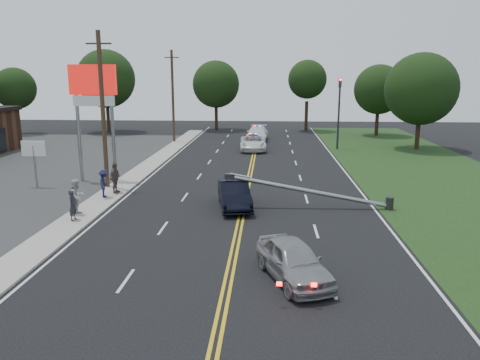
# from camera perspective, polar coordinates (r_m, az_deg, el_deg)

# --- Properties ---
(ground) EXTENTS (120.00, 120.00, 0.00)m
(ground) POSITION_cam_1_polar(r_m,az_deg,el_deg) (18.89, -0.97, -9.95)
(ground) COLOR black
(ground) RESTS_ON ground
(sidewalk) EXTENTS (1.80, 70.00, 0.12)m
(sidewalk) POSITION_cam_1_polar(r_m,az_deg,el_deg) (29.97, -15.63, -1.77)
(sidewalk) COLOR #9D988E
(sidewalk) RESTS_ON ground
(grass_verge) EXTENTS (12.00, 80.00, 0.01)m
(grass_verge) POSITION_cam_1_polar(r_m,az_deg,el_deg) (30.81, 26.61, -2.37)
(grass_verge) COLOR #153313
(grass_verge) RESTS_ON ground
(centerline_yellow) EXTENTS (0.36, 80.00, 0.00)m
(centerline_yellow) POSITION_cam_1_polar(r_m,az_deg,el_deg) (28.37, 0.63, -2.20)
(centerline_yellow) COLOR gold
(centerline_yellow) RESTS_ON ground
(pylon_sign) EXTENTS (3.20, 0.35, 8.00)m
(pylon_sign) POSITION_cam_1_polar(r_m,az_deg,el_deg) (33.60, -17.43, 9.88)
(pylon_sign) COLOR gray
(pylon_sign) RESTS_ON ground
(small_sign) EXTENTS (1.60, 0.14, 3.10)m
(small_sign) POSITION_cam_1_polar(r_m,az_deg,el_deg) (33.55, -23.83, 3.08)
(small_sign) COLOR gray
(small_sign) RESTS_ON ground
(traffic_signal) EXTENTS (0.28, 0.41, 7.05)m
(traffic_signal) POSITION_cam_1_polar(r_m,az_deg,el_deg) (47.99, 11.98, 8.67)
(traffic_signal) COLOR #2D2D30
(traffic_signal) RESTS_ON ground
(fallen_streetlight) EXTENTS (9.36, 0.44, 1.91)m
(fallen_streetlight) POSITION_cam_1_polar(r_m,az_deg,el_deg) (26.32, 9.55, -1.51)
(fallen_streetlight) COLOR #2D2D30
(fallen_streetlight) RESTS_ON ground
(utility_pole_mid) EXTENTS (1.60, 0.28, 10.00)m
(utility_pole_mid) POSITION_cam_1_polar(r_m,az_deg,el_deg) (31.33, -16.38, 8.12)
(utility_pole_mid) COLOR #382619
(utility_pole_mid) RESTS_ON ground
(utility_pole_far) EXTENTS (1.60, 0.28, 10.00)m
(utility_pole_far) POSITION_cam_1_polar(r_m,az_deg,el_deg) (52.52, -8.19, 10.08)
(utility_pole_far) COLOR #382619
(utility_pole_far) RESTS_ON ground
(tree_4) EXTENTS (5.15, 5.15, 8.31)m
(tree_4) POSITION_cam_1_polar(r_m,az_deg,el_deg) (65.85, -25.76, 10.01)
(tree_4) COLOR black
(tree_4) RESTS_ON ground
(tree_5) EXTENTS (7.44, 7.44, 10.62)m
(tree_5) POSITION_cam_1_polar(r_m,az_deg,el_deg) (64.01, -16.04, 11.76)
(tree_5) COLOR black
(tree_5) RESTS_ON ground
(tree_6) EXTENTS (6.29, 6.29, 9.31)m
(tree_6) POSITION_cam_1_polar(r_m,az_deg,el_deg) (64.26, -2.95, 11.57)
(tree_6) COLOR black
(tree_6) RESTS_ON ground
(tree_7) EXTENTS (5.09, 5.09, 9.36)m
(tree_7) POSITION_cam_1_polar(r_m,az_deg,el_deg) (63.72, 8.22, 12.02)
(tree_7) COLOR black
(tree_7) RESTS_ON ground
(tree_8) EXTENTS (6.02, 6.02, 8.66)m
(tree_8) POSITION_cam_1_polar(r_m,az_deg,el_deg) (60.51, 16.58, 10.53)
(tree_8) COLOR black
(tree_8) RESTS_ON ground
(tree_9) EXTENTS (7.07, 7.07, 9.53)m
(tree_9) POSITION_cam_1_polar(r_m,az_deg,el_deg) (50.15, 21.23, 10.30)
(tree_9) COLOR black
(tree_9) RESTS_ON ground
(crashed_sedan) EXTENTS (2.35, 4.74, 1.49)m
(crashed_sedan) POSITION_cam_1_polar(r_m,az_deg,el_deg) (26.15, -0.70, -1.81)
(crashed_sedan) COLOR black
(crashed_sedan) RESTS_ON ground
(waiting_sedan) EXTENTS (3.11, 4.58, 1.45)m
(waiting_sedan) POSITION_cam_1_polar(r_m,az_deg,el_deg) (17.22, 6.51, -9.73)
(waiting_sedan) COLOR gray
(waiting_sedan) RESTS_ON ground
(emergency_a) EXTENTS (2.72, 5.50, 1.50)m
(emergency_a) POSITION_cam_1_polar(r_m,az_deg,el_deg) (46.66, 1.59, 4.56)
(emergency_a) COLOR white
(emergency_a) RESTS_ON ground
(emergency_b) EXTENTS (2.51, 5.68, 1.62)m
(emergency_b) POSITION_cam_1_polar(r_m,az_deg,el_deg) (53.94, 2.12, 5.70)
(emergency_b) COLOR white
(emergency_b) RESTS_ON ground
(bystander_a) EXTENTS (0.44, 0.61, 1.55)m
(bystander_a) POSITION_cam_1_polar(r_m,az_deg,el_deg) (24.94, -19.69, -2.92)
(bystander_a) COLOR #25262D
(bystander_a) RESTS_ON sidewalk
(bystander_b) EXTENTS (0.99, 1.11, 1.88)m
(bystander_b) POSITION_cam_1_polar(r_m,az_deg,el_deg) (25.93, -19.25, -1.94)
(bystander_b) COLOR #B9BABF
(bystander_b) RESTS_ON sidewalk
(bystander_c) EXTENTS (0.87, 1.20, 1.68)m
(bystander_c) POSITION_cam_1_polar(r_m,az_deg,el_deg) (29.09, -16.24, -0.41)
(bystander_c) COLOR #181B3E
(bystander_c) RESTS_ON sidewalk
(bystander_d) EXTENTS (0.65, 1.19, 1.92)m
(bystander_d) POSITION_cam_1_polar(r_m,az_deg,el_deg) (29.95, -15.00, 0.26)
(bystander_d) COLOR #5B4D49
(bystander_d) RESTS_ON sidewalk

